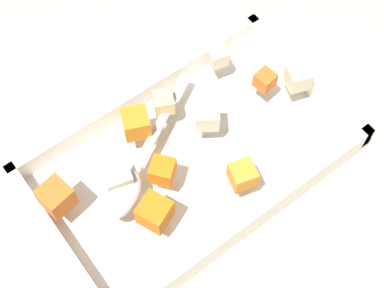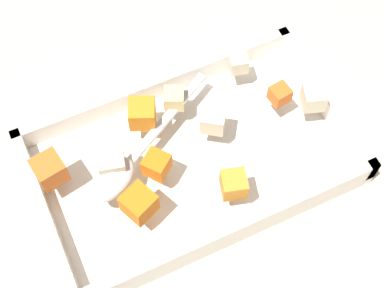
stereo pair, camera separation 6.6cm
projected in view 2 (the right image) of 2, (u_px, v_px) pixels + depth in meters
ground_plane at (201, 174)px, 0.71m from camera, size 4.00×4.00×0.00m
baking_dish at (192, 161)px, 0.70m from camera, size 0.38×0.23×0.05m
carrot_chunk_mid_right at (50, 170)px, 0.64m from camera, size 0.04×0.04×0.03m
carrot_chunk_far_left at (157, 165)px, 0.65m from camera, size 0.04×0.04×0.03m
carrot_chunk_rim_edge at (139, 203)px, 0.62m from camera, size 0.04×0.04×0.03m
carrot_chunk_far_right at (142, 114)px, 0.68m from camera, size 0.04×0.04×0.03m
carrot_chunk_under_handle at (280, 94)px, 0.69m from camera, size 0.02×0.02×0.02m
carrot_chunk_corner_se at (234, 184)px, 0.63m from camera, size 0.03×0.03×0.03m
potato_chunk_near_left at (238, 63)px, 0.72m from camera, size 0.03×0.03×0.02m
potato_chunk_near_right at (112, 163)px, 0.65m from camera, size 0.04×0.04×0.03m
potato_chunk_back_center at (314, 98)px, 0.69m from camera, size 0.03×0.03×0.03m
potato_chunk_corner_ne at (213, 119)px, 0.67m from camera, size 0.04×0.04×0.03m
potato_chunk_corner_sw at (177, 97)px, 0.69m from camera, size 0.03×0.03×0.02m
serving_spoon at (120, 171)px, 0.65m from camera, size 0.20×0.13×0.02m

